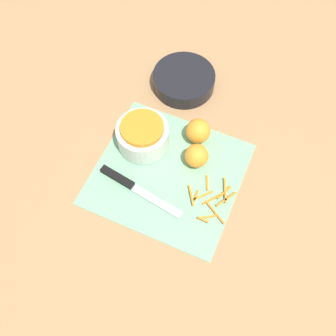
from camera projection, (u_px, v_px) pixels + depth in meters
name	position (u px, v px, depth m)	size (l,w,h in m)	color
ground_plane	(168.00, 174.00, 1.11)	(4.00, 4.00, 0.00)	#9E754C
cutting_board	(168.00, 174.00, 1.11)	(0.40, 0.38, 0.01)	#75AD84
bowl_speckled	(143.00, 135.00, 1.12)	(0.15, 0.15, 0.09)	silver
bowl_dark	(184.00, 80.00, 1.24)	(0.20, 0.20, 0.05)	black
knife	(126.00, 183.00, 1.08)	(0.26, 0.06, 0.02)	black
orange_left	(197.00, 156.00, 1.09)	(0.07, 0.07, 0.07)	orange
orange_right	(198.00, 131.00, 1.13)	(0.07, 0.07, 0.07)	orange
peel_pile	(212.00, 199.00, 1.06)	(0.13, 0.14, 0.01)	orange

